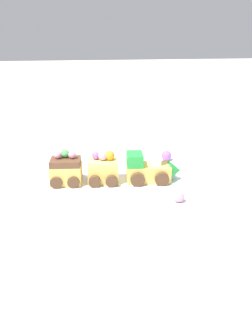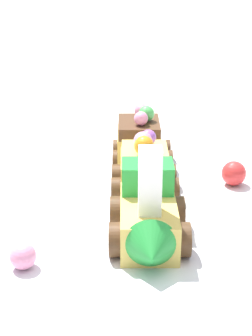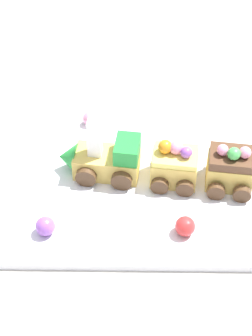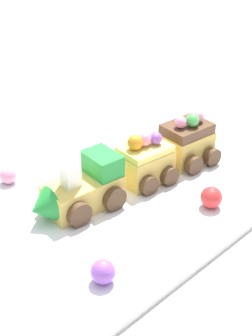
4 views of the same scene
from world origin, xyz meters
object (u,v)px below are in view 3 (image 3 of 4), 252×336
at_px(gumball_red, 185,226).
at_px(gumball_purple, 45,226).
at_px(gumball_pink, 90,118).
at_px(cake_car_lemon, 174,166).
at_px(cake_train_locomotive, 102,159).
at_px(cake_car_chocolate, 231,170).

relative_size(gumball_red, gumball_purple, 1.03).
relative_size(gumball_red, gumball_pink, 1.21).
bearing_deg(gumball_red, gumball_purple, 0.55).
distance_m(cake_car_lemon, gumball_red, 0.11).
relative_size(cake_train_locomotive, cake_car_chocolate, 1.60).
distance_m(cake_train_locomotive, gumball_pink, 0.12).
bearing_deg(cake_car_lemon, gumball_red, 103.13).
distance_m(cake_car_lemon, gumball_purple, 0.22).
height_order(cake_car_chocolate, gumball_purple, cake_car_chocolate).
height_order(cake_train_locomotive, cake_car_lemon, cake_train_locomotive).
bearing_deg(gumball_purple, cake_car_chocolate, -159.97).
relative_size(cake_train_locomotive, gumball_purple, 4.68).
bearing_deg(gumball_pink, gumball_red, 121.94).
relative_size(cake_car_lemon, gumball_red, 2.82).
height_order(gumball_pink, gumball_purple, gumball_purple).
relative_size(cake_car_chocolate, gumball_purple, 2.91).
bearing_deg(gumball_pink, cake_car_chocolate, 147.50).
height_order(cake_car_lemon, gumball_red, cake_car_lemon).
bearing_deg(cake_car_chocolate, gumball_red, 60.13).
xyz_separation_m(gumball_red, gumball_pink, (0.15, -0.24, -0.00)).
bearing_deg(cake_car_chocolate, gumball_pink, -25.17).
bearing_deg(cake_car_chocolate, cake_train_locomotive, -0.03).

